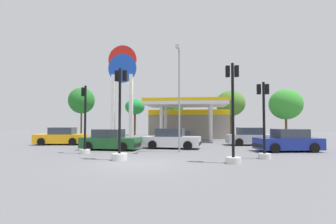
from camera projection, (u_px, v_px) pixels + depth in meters
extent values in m
plane|color=slate|center=(140.00, 164.00, 12.52)|extent=(90.00, 90.00, 0.00)
cube|color=gray|center=(189.00, 124.00, 34.50)|extent=(10.04, 5.46, 3.60)
cube|color=#EAB70C|center=(188.00, 112.00, 31.80)|extent=(10.04, 0.12, 0.60)
cube|color=white|center=(187.00, 104.00, 28.48)|extent=(8.57, 6.27, 0.35)
cube|color=#EAB70C|center=(187.00, 101.00, 28.49)|extent=(8.67, 6.37, 0.30)
cylinder|color=silver|center=(161.00, 123.00, 27.02)|extent=(0.32, 0.32, 3.83)
cylinder|color=silver|center=(211.00, 123.00, 26.36)|extent=(0.32, 0.32, 3.83)
cylinder|color=silver|center=(166.00, 123.00, 30.44)|extent=(0.32, 0.32, 3.83)
cylinder|color=silver|center=(210.00, 123.00, 29.77)|extent=(0.32, 0.32, 3.83)
cube|color=#4C4C51|center=(187.00, 136.00, 28.34)|extent=(0.90, 0.60, 1.10)
cube|color=white|center=(113.00, 107.00, 32.52)|extent=(0.40, 0.56, 8.01)
cube|color=white|center=(131.00, 106.00, 32.22)|extent=(0.40, 0.56, 8.01)
cylinder|color=blue|center=(122.00, 68.00, 32.56)|extent=(3.62, 0.22, 3.62)
cylinder|color=red|center=(122.00, 60.00, 32.62)|extent=(3.62, 0.22, 3.62)
cube|color=white|center=(123.00, 64.00, 32.64)|extent=(3.33, 0.08, 0.65)
cylinder|color=black|center=(131.00, 145.00, 19.59)|extent=(0.65, 0.26, 0.64)
cylinder|color=black|center=(123.00, 147.00, 17.90)|extent=(0.65, 0.26, 0.64)
cylinder|color=black|center=(99.00, 144.00, 20.09)|extent=(0.65, 0.26, 0.64)
cylinder|color=black|center=(88.00, 146.00, 18.40)|extent=(0.65, 0.26, 0.64)
cube|color=#1E5928|center=(111.00, 143.00, 19.00)|extent=(4.30, 2.02, 0.76)
cube|color=#2D3842|center=(109.00, 134.00, 19.06)|extent=(2.09, 1.68, 0.64)
cube|color=black|center=(137.00, 145.00, 18.60)|extent=(0.22, 1.68, 0.24)
cylinder|color=black|center=(41.00, 142.00, 22.50)|extent=(0.69, 0.34, 0.66)
cylinder|color=black|center=(50.00, 140.00, 24.28)|extent=(0.69, 0.34, 0.66)
cylinder|color=black|center=(73.00, 142.00, 22.61)|extent=(0.69, 0.34, 0.66)
cylinder|color=black|center=(79.00, 140.00, 24.38)|extent=(0.69, 0.34, 0.66)
cube|color=orange|center=(61.00, 139.00, 23.45)|extent=(4.59, 2.53, 0.79)
cube|color=#2D3842|center=(63.00, 131.00, 23.48)|extent=(2.31, 1.94, 0.66)
cube|color=black|center=(37.00, 140.00, 23.36)|extent=(0.41, 1.73, 0.25)
cylinder|color=black|center=(264.00, 141.00, 23.72)|extent=(0.68, 0.30, 0.66)
cylinder|color=black|center=(271.00, 142.00, 21.95)|extent=(0.68, 0.30, 0.66)
cylinder|color=black|center=(234.00, 141.00, 23.77)|extent=(0.68, 0.30, 0.66)
cylinder|color=black|center=(239.00, 142.00, 22.00)|extent=(0.68, 0.30, 0.66)
cube|color=#B2B2BA|center=(252.00, 139.00, 22.87)|extent=(4.51, 2.28, 0.78)
cube|color=#2D3842|center=(250.00, 131.00, 22.90)|extent=(2.23, 1.83, 0.66)
cube|color=black|center=(276.00, 140.00, 22.82)|extent=(0.31, 1.73, 0.25)
cylinder|color=black|center=(191.00, 144.00, 20.57)|extent=(0.67, 0.28, 0.65)
cylinder|color=black|center=(188.00, 145.00, 18.85)|extent=(0.67, 0.28, 0.65)
cylinder|color=black|center=(158.00, 143.00, 21.12)|extent=(0.67, 0.28, 0.65)
cylinder|color=black|center=(153.00, 145.00, 19.40)|extent=(0.67, 0.28, 0.65)
cube|color=silver|center=(172.00, 141.00, 19.99)|extent=(4.42, 2.13, 0.78)
cube|color=#2D3842|center=(170.00, 133.00, 20.05)|extent=(2.16, 1.75, 0.65)
cube|color=black|center=(200.00, 143.00, 19.55)|extent=(0.26, 1.71, 0.25)
cylinder|color=black|center=(275.00, 148.00, 16.94)|extent=(0.69, 0.35, 0.66)
cylinder|color=black|center=(263.00, 146.00, 18.71)|extent=(0.69, 0.35, 0.66)
cylinder|color=black|center=(314.00, 148.00, 17.10)|extent=(0.69, 0.35, 0.66)
cylinder|color=black|center=(299.00, 145.00, 18.87)|extent=(0.69, 0.35, 0.66)
cube|color=navy|center=(288.00, 144.00, 17.92)|extent=(4.58, 2.59, 0.78)
cube|color=#2D3842|center=(290.00, 134.00, 17.95)|extent=(2.32, 1.96, 0.66)
cube|color=black|center=(258.00, 145.00, 17.79)|extent=(0.45, 1.71, 0.25)
cylinder|color=silver|center=(119.00, 157.00, 13.79)|extent=(0.84, 0.84, 0.36)
cylinder|color=black|center=(120.00, 111.00, 13.89)|extent=(0.14, 0.14, 4.58)
cube|color=black|center=(117.00, 76.00, 14.15)|extent=(0.21, 0.20, 0.57)
sphere|color=red|center=(118.00, 73.00, 14.28)|extent=(0.15, 0.15, 0.15)
sphere|color=#D89E0C|center=(118.00, 76.00, 14.27)|extent=(0.15, 0.15, 0.15)
sphere|color=green|center=(118.00, 80.00, 14.26)|extent=(0.15, 0.15, 0.15)
cube|color=black|center=(125.00, 76.00, 14.09)|extent=(0.21, 0.20, 0.57)
sphere|color=red|center=(126.00, 73.00, 14.22)|extent=(0.15, 0.15, 0.15)
sphere|color=#D89E0C|center=(125.00, 76.00, 14.21)|extent=(0.15, 0.15, 0.15)
sphere|color=green|center=(125.00, 79.00, 14.21)|extent=(0.15, 0.15, 0.15)
cylinder|color=silver|center=(233.00, 160.00, 12.72)|extent=(0.77, 0.77, 0.30)
cylinder|color=black|center=(233.00, 110.00, 12.82)|extent=(0.14, 0.14, 4.67)
cube|color=black|center=(228.00, 71.00, 13.09)|extent=(0.21, 0.20, 0.57)
sphere|color=red|center=(227.00, 68.00, 13.21)|extent=(0.15, 0.15, 0.15)
sphere|color=#D89E0C|center=(227.00, 72.00, 13.21)|extent=(0.15, 0.15, 0.15)
sphere|color=green|center=(227.00, 75.00, 13.20)|extent=(0.15, 0.15, 0.15)
cube|color=black|center=(237.00, 71.00, 13.03)|extent=(0.21, 0.20, 0.57)
sphere|color=red|center=(236.00, 68.00, 13.16)|extent=(0.15, 0.15, 0.15)
sphere|color=#D89E0C|center=(236.00, 72.00, 13.15)|extent=(0.15, 0.15, 0.15)
sphere|color=green|center=(236.00, 75.00, 13.14)|extent=(0.15, 0.15, 0.15)
cylinder|color=silver|center=(85.00, 152.00, 16.67)|extent=(0.69, 0.69, 0.27)
cylinder|color=black|center=(85.00, 117.00, 16.76)|extent=(0.14, 0.14, 4.13)
cube|color=black|center=(83.00, 92.00, 17.02)|extent=(0.21, 0.20, 0.57)
sphere|color=red|center=(84.00, 89.00, 17.14)|extent=(0.15, 0.15, 0.15)
sphere|color=#D89E0C|center=(84.00, 92.00, 17.14)|extent=(0.15, 0.15, 0.15)
sphere|color=green|center=(84.00, 95.00, 17.13)|extent=(0.15, 0.15, 0.15)
cylinder|color=silver|center=(265.00, 156.00, 14.32)|extent=(0.69, 0.69, 0.29)
cylinder|color=black|center=(264.00, 118.00, 14.40)|extent=(0.14, 0.14, 3.98)
cube|color=black|center=(259.00, 89.00, 14.66)|extent=(0.21, 0.20, 0.57)
sphere|color=red|center=(258.00, 86.00, 14.79)|extent=(0.15, 0.15, 0.15)
sphere|color=#D89E0C|center=(258.00, 90.00, 14.78)|extent=(0.15, 0.15, 0.15)
sphere|color=green|center=(258.00, 93.00, 14.77)|extent=(0.15, 0.15, 0.15)
cube|color=black|center=(267.00, 89.00, 14.60)|extent=(0.21, 0.20, 0.57)
sphere|color=red|center=(266.00, 86.00, 14.73)|extent=(0.15, 0.15, 0.15)
sphere|color=#D89E0C|center=(266.00, 89.00, 14.72)|extent=(0.15, 0.15, 0.15)
sphere|color=green|center=(266.00, 93.00, 14.71)|extent=(0.15, 0.15, 0.15)
cylinder|color=brown|center=(81.00, 123.00, 41.16)|extent=(0.26, 0.26, 3.97)
ellipsoid|color=#237126|center=(82.00, 101.00, 41.30)|extent=(4.10, 4.10, 4.12)
cylinder|color=brown|center=(135.00, 125.00, 40.94)|extent=(0.32, 0.32, 3.35)
ellipsoid|color=#218C37|center=(135.00, 107.00, 41.05)|extent=(3.09, 3.09, 2.49)
cylinder|color=brown|center=(173.00, 126.00, 38.77)|extent=(0.34, 0.34, 2.99)
ellipsoid|color=#26632D|center=(173.00, 108.00, 38.87)|extent=(3.07, 3.07, 2.68)
cylinder|color=brown|center=(231.00, 125.00, 38.96)|extent=(0.40, 0.40, 3.24)
ellipsoid|color=#457628|center=(230.00, 103.00, 39.09)|extent=(4.37, 4.37, 3.85)
cylinder|color=brown|center=(286.00, 126.00, 38.23)|extent=(0.33, 0.33, 2.91)
ellipsoid|color=green|center=(286.00, 104.00, 38.36)|extent=(4.80, 4.80, 4.51)
cylinder|color=gray|center=(179.00, 100.00, 17.53)|extent=(0.12, 0.12, 7.00)
cylinder|color=gray|center=(178.00, 48.00, 17.08)|extent=(0.09, 1.20, 0.09)
cube|color=beige|center=(178.00, 46.00, 16.48)|extent=(0.24, 0.44, 0.16)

